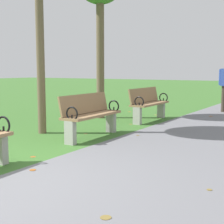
{
  "coord_description": "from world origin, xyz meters",
  "views": [
    {
      "loc": [
        3.53,
        -2.7,
        1.4
      ],
      "look_at": [
        -0.05,
        3.03,
        0.55
      ],
      "focal_mm": 54.24,
      "sensor_mm": 36.0,
      "label": 1
    }
  ],
  "objects": [
    {
      "name": "park_bench_3",
      "position": [
        -0.5,
        5.63,
        0.49
      ],
      "size": [
        0.48,
        1.6,
        0.9
      ],
      "color": "#93704C",
      "rests_on": "ground"
    },
    {
      "name": "park_bench_2",
      "position": [
        -0.5,
        2.91,
        0.49
      ],
      "size": [
        0.5,
        1.61,
        0.9
      ],
      "color": "#93704C",
      "rests_on": "ground"
    },
    {
      "name": "scattered_leaves",
      "position": [
        -0.36,
        3.38,
        0.01
      ],
      "size": [
        4.93,
        9.6,
        0.02
      ],
      "color": "#AD6B23",
      "rests_on": "ground"
    }
  ]
}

